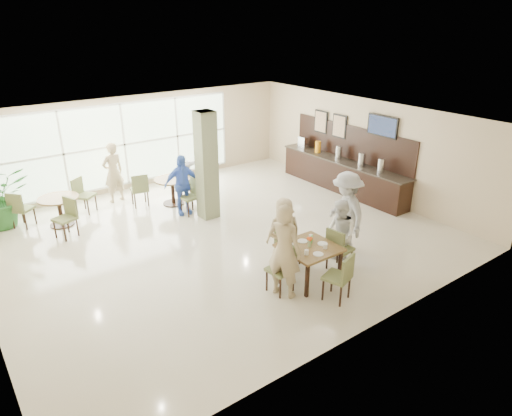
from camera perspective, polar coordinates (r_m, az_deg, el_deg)
ground at (r=11.10m, az=-4.51°, el=-3.53°), size 10.00×10.00×0.00m
room_shell at (r=10.46m, az=-4.80°, el=4.86°), size 10.00×10.00×10.00m
window_bank at (r=14.22m, az=-16.13°, el=7.63°), size 7.00×0.04×7.00m
column at (r=11.73m, az=-6.19°, el=5.26°), size 0.45×0.45×2.80m
main_table at (r=9.07m, az=6.67°, el=-5.28°), size 1.04×1.04×0.75m
round_table_left at (r=12.47m, az=-23.40°, el=0.37°), size 1.00×1.00×0.75m
round_table_right at (r=12.98m, az=-10.40°, el=2.80°), size 1.00×1.00×0.75m
chairs_main_table at (r=9.16m, az=6.93°, el=-6.38°), size 2.03×2.07×0.95m
chairs_table_left at (r=12.52m, az=-23.53°, el=0.08°), size 2.19×1.86×0.95m
chairs_table_right at (r=12.97m, az=-10.33°, el=2.43°), size 2.09×1.85×0.95m
tabletop_clutter at (r=9.00m, az=6.85°, el=-4.49°), size 0.75×0.79×0.21m
buffet_counter at (r=14.06m, az=10.75°, el=4.35°), size 0.64×4.70×1.95m
wall_tv at (r=13.12m, az=15.53°, el=9.85°), size 0.06×1.00×0.58m
framed_art_a at (r=14.21m, az=10.38°, el=10.02°), size 0.05×0.55×0.70m
framed_art_b at (r=14.76m, az=8.12°, el=10.63°), size 0.05×0.55×0.70m
potted_plant at (r=12.97m, az=-29.38°, el=1.18°), size 1.50×1.50×1.55m
teen_left at (r=8.45m, az=3.54°, el=-5.38°), size 0.68×0.80×1.86m
teen_far at (r=9.62m, az=3.49°, el=-2.95°), size 0.81×0.62×1.48m
teen_right at (r=9.65m, az=10.43°, el=-3.25°), size 0.76×0.86×1.47m
teen_standing at (r=10.24m, az=11.19°, el=-0.54°), size 1.01×1.35×1.86m
adult_a at (r=12.19m, az=-9.25°, el=2.87°), size 1.03×0.69×1.63m
adult_b at (r=13.30m, az=-6.72°, el=4.68°), size 1.00×1.61×1.62m
adult_standing at (r=13.46m, az=-17.41°, el=4.26°), size 0.70×0.52×1.73m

